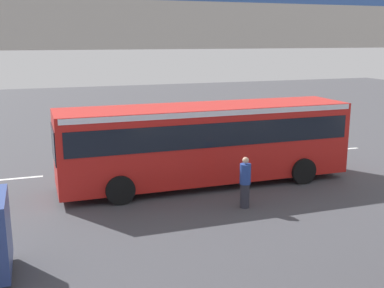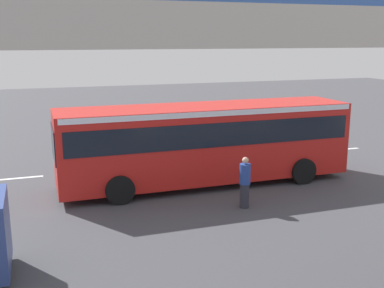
{
  "view_description": "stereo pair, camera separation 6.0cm",
  "coord_description": "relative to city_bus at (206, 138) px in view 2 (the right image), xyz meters",
  "views": [
    {
      "loc": [
        7.22,
        17.42,
        5.7
      ],
      "look_at": [
        1.32,
        0.34,
        1.6
      ],
      "focal_mm": 43.72,
      "sensor_mm": 36.0,
      "label": 1
    },
    {
      "loc": [
        7.16,
        17.44,
        5.7
      ],
      "look_at": [
        1.32,
        0.34,
        1.6
      ],
      "focal_mm": 43.72,
      "sensor_mm": 36.0,
      "label": 2
    }
  ],
  "objects": [
    {
      "name": "ground",
      "position": [
        -0.84,
        -0.61,
        -1.88
      ],
      "size": [
        80.0,
        80.0,
        0.0
      ],
      "primitive_type": "plane",
      "color": "#424247"
    },
    {
      "name": "city_bus",
      "position": [
        0.0,
        0.0,
        0.0
      ],
      "size": [
        11.54,
        2.85,
        3.15
      ],
      "color": "red",
      "rests_on": "ground"
    },
    {
      "name": "pedestrian",
      "position": [
        -0.31,
        2.99,
        -1.0
      ],
      "size": [
        0.38,
        0.38,
        1.79
      ],
      "color": "#2D2D38",
      "rests_on": "ground"
    },
    {
      "name": "traffic_sign",
      "position": [
        -1.52,
        -3.25,
        0.01
      ],
      "size": [
        0.08,
        0.6,
        2.8
      ],
      "color": "slate",
      "rests_on": "ground"
    },
    {
      "name": "lane_dash_leftmost",
      "position": [
        -8.84,
        -3.18,
        -1.88
      ],
      "size": [
        2.0,
        0.2,
        0.01
      ],
      "primitive_type": "cube",
      "color": "silver",
      "rests_on": "ground"
    },
    {
      "name": "lane_dash_left",
      "position": [
        -4.84,
        -3.18,
        -1.88
      ],
      "size": [
        2.0,
        0.2,
        0.01
      ],
      "primitive_type": "cube",
      "color": "silver",
      "rests_on": "ground"
    },
    {
      "name": "lane_dash_centre",
      "position": [
        -0.84,
        -3.18,
        -1.88
      ],
      "size": [
        2.0,
        0.2,
        0.01
      ],
      "primitive_type": "cube",
      "color": "silver",
      "rests_on": "ground"
    },
    {
      "name": "lane_dash_right",
      "position": [
        3.16,
        -3.18,
        -1.88
      ],
      "size": [
        2.0,
        0.2,
        0.01
      ],
      "primitive_type": "cube",
      "color": "silver",
      "rests_on": "ground"
    },
    {
      "name": "lane_dash_rightmost",
      "position": [
        7.16,
        -3.18,
        -1.88
      ],
      "size": [
        2.0,
        0.2,
        0.01
      ],
      "primitive_type": "cube",
      "color": "silver",
      "rests_on": "ground"
    }
  ]
}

